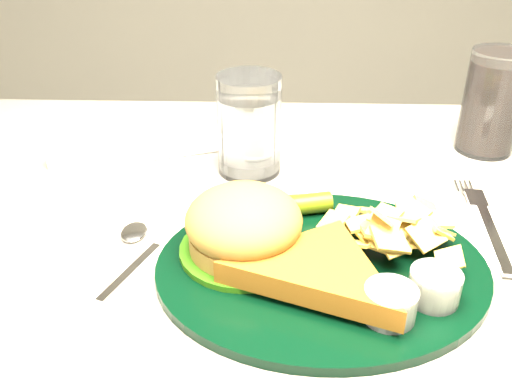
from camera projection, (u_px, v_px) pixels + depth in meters
dinner_plate at (323, 241)px, 0.56m from camera, size 0.35×0.30×0.08m
water_glass at (249, 125)px, 0.73m from camera, size 0.11×0.11×0.13m
cola_glass at (492, 102)px, 0.79m from camera, size 0.09×0.09×0.14m
fork_napkin at (491, 233)px, 0.62m from camera, size 0.15×0.18×0.01m
spoon at (130, 269)px, 0.57m from camera, size 0.09×0.14×0.01m
ramekin at (61, 158)px, 0.77m from camera, size 0.04×0.04×0.03m
wrapped_straw at (191, 153)px, 0.80m from camera, size 0.20×0.13×0.01m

